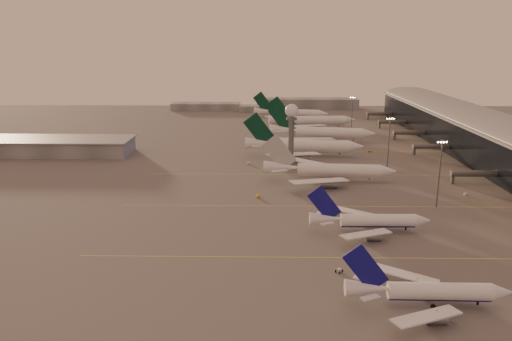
{
  "coord_description": "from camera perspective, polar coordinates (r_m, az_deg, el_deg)",
  "views": [
    {
      "loc": [
        -7.87,
        -119.27,
        58.68
      ],
      "look_at": [
        -11.32,
        73.12,
        8.72
      ],
      "focal_mm": 35.0,
      "sensor_mm": 36.0,
      "label": 1
    }
  ],
  "objects": [
    {
      "name": "ground",
      "position": [
        133.15,
        4.4,
        -11.64
      ],
      "size": [
        700.0,
        700.0,
        0.0
      ],
      "primitive_type": "plane",
      "color": "#535151",
      "rests_on": "ground"
    },
    {
      "name": "taxiway_markings",
      "position": [
        188.67,
        12.58,
        -3.93
      ],
      "size": [
        180.0,
        185.25,
        0.02
      ],
      "color": "#E8DC52",
      "rests_on": "ground"
    },
    {
      "name": "hangar",
      "position": [
        287.66,
        -21.96,
        2.6
      ],
      "size": [
        82.0,
        27.0,
        8.5
      ],
      "color": "slate",
      "rests_on": "ground"
    },
    {
      "name": "radar_tower",
      "position": [
        242.56,
        4.07,
        5.57
      ],
      "size": [
        6.4,
        6.4,
        31.1
      ],
      "color": "#55585D",
      "rests_on": "ground"
    },
    {
      "name": "mast_b",
      "position": [
        190.63,
        20.25,
        0.0
      ],
      "size": [
        3.6,
        0.56,
        25.0
      ],
      "color": "#55585D",
      "rests_on": "ground"
    },
    {
      "name": "mast_c",
      "position": [
        240.69,
        14.94,
        3.3
      ],
      "size": [
        3.6,
        0.56,
        25.0
      ],
      "color": "#55585D",
      "rests_on": "ground"
    },
    {
      "name": "mast_d",
      "position": [
        327.22,
        10.92,
        6.4
      ],
      "size": [
        3.6,
        0.56,
        25.0
      ],
      "color": "#55585D",
      "rests_on": "ground"
    },
    {
      "name": "distant_horizon",
      "position": [
        447.89,
        2.38,
        7.52
      ],
      "size": [
        165.0,
        37.5,
        9.0
      ],
      "color": "slate",
      "rests_on": "ground"
    },
    {
      "name": "narrowbody_near",
      "position": [
        123.0,
        19.0,
        -13.19
      ],
      "size": [
        38.61,
        30.84,
        15.09
      ],
      "color": "white",
      "rests_on": "ground"
    },
    {
      "name": "narrowbody_mid",
      "position": [
        162.68,
        12.83,
        -5.81
      ],
      "size": [
        39.06,
        31.21,
        15.27
      ],
      "color": "white",
      "rests_on": "ground"
    },
    {
      "name": "widebody_white",
      "position": [
        217.51,
        8.42,
        -0.3
      ],
      "size": [
        57.62,
        46.01,
        20.26
      ],
      "color": "white",
      "rests_on": "ground"
    },
    {
      "name": "greentail_a",
      "position": [
        263.48,
        5.54,
        2.52
      ],
      "size": [
        63.0,
        50.74,
        22.87
      ],
      "color": "white",
      "rests_on": "ground"
    },
    {
      "name": "greentail_b",
      "position": [
        303.2,
        7.52,
        4.06
      ],
      "size": [
        63.91,
        51.23,
        23.34
      ],
      "color": "white",
      "rests_on": "ground"
    },
    {
      "name": "greentail_c",
      "position": [
        350.11,
        6.48,
        5.47
      ],
      "size": [
        61.72,
        49.68,
        22.41
      ],
      "color": "white",
      "rests_on": "ground"
    },
    {
      "name": "greentail_d",
      "position": [
        388.06,
        4.02,
        6.38
      ],
      "size": [
        57.94,
        46.42,
        21.19
      ],
      "color": "white",
      "rests_on": "ground"
    },
    {
      "name": "gsv_tug_mid",
      "position": [
        134.79,
        9.48,
        -11.23
      ],
      "size": [
        3.93,
        3.88,
        0.99
      ],
      "color": "silver",
      "rests_on": "ground"
    },
    {
      "name": "gsv_truck_b",
      "position": [
        173.32,
        16.95,
        -5.46
      ],
      "size": [
        6.33,
        3.33,
        2.43
      ],
      "color": "silver",
      "rests_on": "ground"
    },
    {
      "name": "gsv_truck_c",
      "position": [
        193.01,
        0.33,
        -2.77
      ],
      "size": [
        6.19,
        3.19,
        2.38
      ],
      "color": "gold",
      "rests_on": "ground"
    },
    {
      "name": "gsv_catering_b",
      "position": [
        211.73,
        22.9,
        -2.12
      ],
      "size": [
        5.23,
        2.64,
        4.21
      ],
      "color": "silver",
      "rests_on": "ground"
    },
    {
      "name": "gsv_tug_far",
      "position": [
        234.15,
        8.21,
        0.02
      ],
      "size": [
        3.56,
        4.22,
        1.04
      ],
      "color": "silver",
      "rests_on": "ground"
    },
    {
      "name": "gsv_truck_d",
      "position": [
        245.53,
        -0.87,
        1.01
      ],
      "size": [
        3.1,
        6.1,
        2.35
      ],
      "color": "silver",
      "rests_on": "ground"
    },
    {
      "name": "gsv_tug_hangar",
      "position": [
        278.75,
        12.87,
        2.14
      ],
      "size": [
        3.47,
        2.2,
        0.96
      ],
      "color": "gold",
      "rests_on": "ground"
    }
  ]
}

